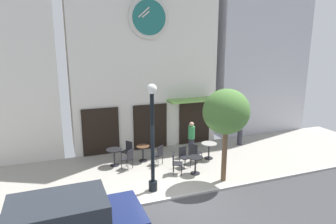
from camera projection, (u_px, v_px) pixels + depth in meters
ground_plane at (183, 207)px, 9.90m from camera, size 24.20×11.63×0.13m
clock_building at (142, 34)px, 15.20m from camera, size 7.47×3.75×11.12m
neighbor_building_right at (255, 36)px, 17.91m from camera, size 5.81×3.05×11.46m
street_lamp at (152, 138)px, 10.52m from camera, size 0.36×0.36×3.98m
street_tree at (226, 112)px, 11.14m from camera, size 1.82×1.64×3.67m
cafe_table_center at (114, 154)px, 13.07m from camera, size 0.69×0.69×0.76m
cafe_table_near_curb at (143, 151)px, 13.58m from camera, size 0.60×0.60×0.74m
cafe_table_center_right at (195, 163)px, 12.26m from camera, size 0.63×0.63×0.74m
cafe_table_rightmost at (209, 148)px, 13.87m from camera, size 0.72×0.72×0.75m
cafe_chair_mid_row at (176, 162)px, 12.26m from camera, size 0.53×0.53×0.90m
cafe_chair_under_awning at (195, 151)px, 13.41m from camera, size 0.54×0.54×0.90m
cafe_chair_near_tree at (128, 158)px, 12.69m from camera, size 0.56×0.56×0.90m
cafe_chair_outer at (159, 154)px, 13.14m from camera, size 0.56×0.56×0.90m
cafe_chair_curbside at (128, 149)px, 13.65m from camera, size 0.55×0.55×0.90m
cafe_chair_left_end at (184, 155)px, 12.96m from camera, size 0.48×0.48×0.90m
pedestrian_green at (191, 138)px, 14.20m from camera, size 0.34×0.34×1.67m
pedestrian_grey at (240, 129)px, 15.68m from camera, size 0.42×0.42×1.67m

